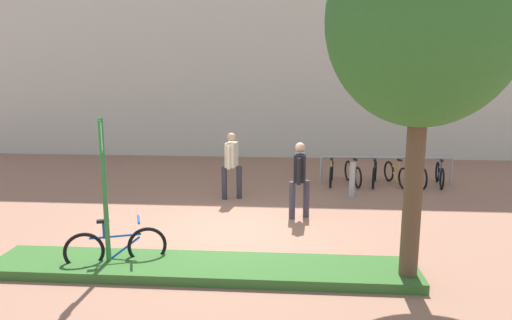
% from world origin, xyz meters
% --- Properties ---
extents(ground_plane, '(60.00, 60.00, 0.00)m').
position_xyz_m(ground_plane, '(0.00, 0.00, 0.00)').
color(ground_plane, '#936651').
extents(building_facade, '(28.00, 1.20, 10.00)m').
position_xyz_m(building_facade, '(0.00, 8.93, 5.00)').
color(building_facade, beige).
rests_on(building_facade, ground).
extents(planter_strip, '(7.00, 1.10, 0.16)m').
position_xyz_m(planter_strip, '(-0.27, -2.07, 0.08)').
color(planter_strip, '#336028').
rests_on(planter_strip, ground).
extents(tree_sidewalk, '(2.78, 2.78, 5.52)m').
position_xyz_m(tree_sidewalk, '(3.00, -2.24, 3.97)').
color(tree_sidewalk, brown).
rests_on(tree_sidewalk, ground).
extents(parking_sign_post, '(0.13, 0.35, 2.54)m').
position_xyz_m(parking_sign_post, '(-1.85, -2.07, 1.66)').
color(parking_sign_post, '#2D7238').
rests_on(parking_sign_post, ground).
extents(bike_at_sign, '(1.60, 0.65, 0.86)m').
position_xyz_m(bike_at_sign, '(-1.75, -1.97, 0.35)').
color(bike_at_sign, black).
rests_on(bike_at_sign, ground).
extents(bike_rack_cluster, '(3.76, 1.58, 0.83)m').
position_xyz_m(bike_rack_cluster, '(3.88, 4.27, 0.35)').
color(bike_rack_cluster, '#99999E').
rests_on(bike_rack_cluster, ground).
extents(bollard_steel, '(0.16, 0.16, 0.90)m').
position_xyz_m(bollard_steel, '(2.77, 2.93, 0.45)').
color(bollard_steel, '#ADADB2').
rests_on(bollard_steel, ground).
extents(person_shirt_blue, '(0.51, 0.60, 1.72)m').
position_xyz_m(person_shirt_blue, '(-0.35, 2.44, 0.98)').
color(person_shirt_blue, '#2D2D38').
rests_on(person_shirt_blue, ground).
extents(person_suited_navy, '(0.46, 0.61, 1.72)m').
position_xyz_m(person_suited_navy, '(1.36, 0.97, 0.98)').
color(person_suited_navy, '#383342').
rests_on(person_suited_navy, ground).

